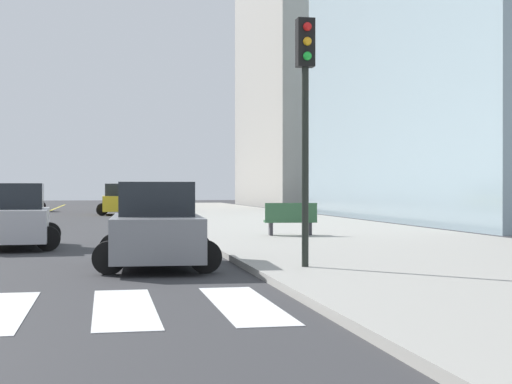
{
  "coord_description": "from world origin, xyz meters",
  "views": [
    {
      "loc": [
        4.22,
        -7.7,
        1.77
      ],
      "look_at": [
        11.99,
        32.32,
        1.58
      ],
      "focal_mm": 54.86,
      "sensor_mm": 36.0,
      "label": 1
    }
  ],
  "objects": [
    {
      "name": "car_yellow_nearest",
      "position": [
        5.14,
        45.37,
        0.97
      ],
      "size": [
        2.92,
        4.67,
        2.09
      ],
      "rotation": [
        0.0,
        0.0,
        3.14
      ],
      "color": "gold",
      "rests_on": "ground"
    },
    {
      "name": "sidewalk_kerb_east",
      "position": [
        12.2,
        20.0,
        0.07
      ],
      "size": [
        10.0,
        120.0,
        0.15
      ],
      "primitive_type": "cube",
      "color": "#9E9B93",
      "rests_on": "ground"
    },
    {
      "name": "lane_divider_paint",
      "position": [
        0.0,
        40.0,
        0.01
      ],
      "size": [
        0.16,
        80.0,
        0.01
      ],
      "primitive_type": "cube",
      "color": "yellow",
      "rests_on": "ground"
    },
    {
      "name": "parking_garage_concrete",
      "position": [
        27.73,
        67.46,
        11.52
      ],
      "size": [
        18.0,
        24.0,
        23.05
      ],
      "primitive_type": "cube",
      "color": "#9E9B93",
      "rests_on": "ground"
    },
    {
      "name": "car_red_third",
      "position": [
        -1.78,
        55.01,
        0.96
      ],
      "size": [
        2.88,
        4.59,
        2.04
      ],
      "rotation": [
        0.0,
        0.0,
        0.01
      ],
      "color": "red",
      "rests_on": "ground"
    },
    {
      "name": "car_silver_second",
      "position": [
        1.59,
        16.43,
        0.9
      ],
      "size": [
        2.81,
        4.38,
        1.92
      ],
      "rotation": [
        0.0,
        0.0,
        3.19
      ],
      "color": "#B7B7BC",
      "rests_on": "ground"
    },
    {
      "name": "traffic_light_near_corner",
      "position": [
        8.29,
        7.93,
        3.74
      ],
      "size": [
        0.36,
        0.41,
        5.13
      ],
      "rotation": [
        0.0,
        0.0,
        3.14
      ],
      "color": "black",
      "rests_on": "sidewalk_kerb_east"
    },
    {
      "name": "car_gray_fifth",
      "position": [
        5.36,
        9.93,
        0.89
      ],
      "size": [
        2.8,
        4.36,
        1.91
      ],
      "rotation": [
        0.0,
        0.0,
        3.09
      ],
      "color": "slate",
      "rests_on": "ground"
    },
    {
      "name": "park_bench",
      "position": [
        10.52,
        18.51,
        0.69
      ],
      "size": [
        1.85,
        0.73,
        1.12
      ],
      "rotation": [
        0.0,
        0.0,
        1.47
      ],
      "color": "#33603D",
      "rests_on": "sidewalk_kerb_east"
    }
  ]
}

